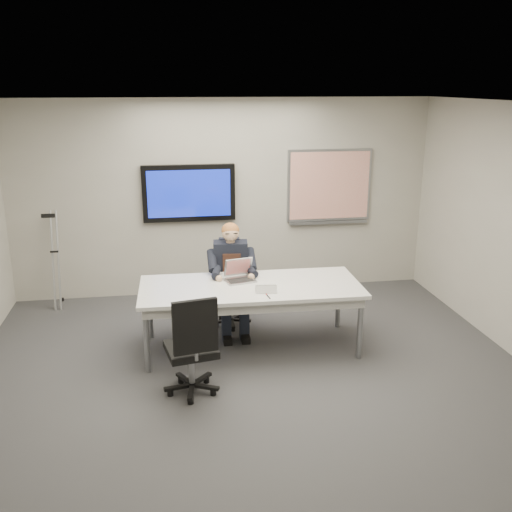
{
  "coord_description": "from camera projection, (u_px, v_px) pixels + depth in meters",
  "views": [
    {
      "loc": [
        -0.83,
        -5.03,
        2.98
      ],
      "look_at": [
        0.17,
        1.15,
        1.08
      ],
      "focal_mm": 40.0,
      "sensor_mm": 36.0,
      "label": 1
    }
  ],
  "objects": [
    {
      "name": "laptop",
      "position": [
        239.0,
        275.0,
        6.67
      ],
      "size": [
        0.38,
        0.39,
        0.24
      ],
      "rotation": [
        0.0,
        0.0,
        0.23
      ],
      "color": "#A5A5A7",
      "rests_on": "conference_table"
    },
    {
      "name": "wall_front",
      "position": [
        369.0,
        459.0,
        2.5
      ],
      "size": [
        6.0,
        0.02,
        2.8
      ],
      "primitive_type": "cube",
      "color": "#A6A296",
      "rests_on": "ground"
    },
    {
      "name": "conference_table",
      "position": [
        251.0,
        293.0,
        6.52
      ],
      "size": [
        2.53,
        1.1,
        0.77
      ],
      "rotation": [
        0.0,
        0.0,
        -0.02
      ],
      "color": "white",
      "rests_on": "ground"
    },
    {
      "name": "tv_display",
      "position": [
        189.0,
        193.0,
        8.02
      ],
      "size": [
        1.3,
        0.09,
        0.8
      ],
      "color": "black",
      "rests_on": "wall_back"
    },
    {
      "name": "ceiling",
      "position": [
        258.0,
        105.0,
        4.93
      ],
      "size": [
        6.0,
        6.0,
        0.02
      ],
      "primitive_type": "cube",
      "color": "silver",
      "rests_on": "wall_back"
    },
    {
      "name": "pen",
      "position": [
        268.0,
        296.0,
        6.14
      ],
      "size": [
        0.03,
        0.15,
        0.01
      ],
      "primitive_type": "cylinder",
      "rotation": [
        0.0,
        1.57,
        1.69
      ],
      "color": "black",
      "rests_on": "conference_table"
    },
    {
      "name": "wall_back",
      "position": [
        224.0,
        198.0,
        8.17
      ],
      "size": [
        6.0,
        0.02,
        2.8
      ],
      "primitive_type": "cube",
      "color": "#A6A296",
      "rests_on": "ground"
    },
    {
      "name": "office_chair_near",
      "position": [
        192.0,
        364.0,
        5.61
      ],
      "size": [
        0.59,
        0.59,
        1.07
      ],
      "rotation": [
        0.0,
        0.0,
        3.32
      ],
      "color": "black",
      "rests_on": "ground"
    },
    {
      "name": "name_tent",
      "position": [
        266.0,
        289.0,
        6.25
      ],
      "size": [
        0.24,
        0.09,
        0.09
      ],
      "primitive_type": null,
      "rotation": [
        0.0,
        0.0,
        -0.11
      ],
      "color": "silver",
      "rests_on": "conference_table"
    },
    {
      "name": "office_chair_far",
      "position": [
        232.0,
        301.0,
        7.3
      ],
      "size": [
        0.59,
        0.59,
        0.97
      ],
      "rotation": [
        0.0,
        0.0,
        -0.33
      ],
      "color": "black",
      "rests_on": "ground"
    },
    {
      "name": "crutch",
      "position": [
        55.0,
        258.0,
        7.78
      ],
      "size": [
        0.43,
        0.79,
        1.45
      ],
      "primitive_type": null,
      "rotation": [
        -0.26,
        0.0,
        -0.34
      ],
      "color": "#B0B3B8",
      "rests_on": "ground"
    },
    {
      "name": "floor",
      "position": [
        258.0,
        392.0,
        5.75
      ],
      "size": [
        6.0,
        6.0,
        0.02
      ],
      "primitive_type": "cube",
      "color": "#343436",
      "rests_on": "ground"
    },
    {
      "name": "whiteboard",
      "position": [
        329.0,
        187.0,
        8.34
      ],
      "size": [
        1.25,
        0.08,
        1.1
      ],
      "color": "gray",
      "rests_on": "wall_back"
    },
    {
      "name": "seated_person",
      "position": [
        233.0,
        290.0,
        7.0
      ],
      "size": [
        0.44,
        0.75,
        1.36
      ],
      "rotation": [
        0.0,
        0.0,
        -0.1
      ],
      "color": "#1B202E",
      "rests_on": "office_chair_far"
    }
  ]
}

